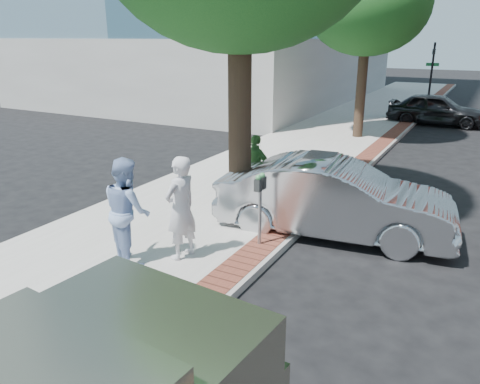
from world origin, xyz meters
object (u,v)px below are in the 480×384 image
Objects in this scene: parking_meter at (260,195)px; person_officer at (127,210)px; bg_car at (436,109)px; sedan_silver at (334,199)px; person_green at (256,167)px; person_gray at (181,208)px.

person_officer is at bearing -136.04° from parking_meter.
person_officer is at bearing 170.09° from bg_car.
person_officer is 4.35m from sedan_silver.
person_green is (0.45, 4.28, -0.16)m from person_officer.
bg_car is (2.62, 14.27, -0.21)m from person_green.
sedan_silver reaches higher than parking_meter.
person_officer is 0.39× the size of sedan_silver.
sedan_silver is 1.11× the size of bg_car.
parking_meter is at bearing 175.22° from bg_car.
bg_car is at bearing -178.12° from person_gray.
bg_car is (1.25, 16.80, -0.44)m from parking_meter.
bg_car is at bearing -8.28° from sedan_silver.
parking_meter is 16.86m from bg_car.
person_officer is 18.81m from bg_car.
person_officer reaches higher than person_gray.
person_green reaches higher than bg_car.
person_gray is at bearing 172.23° from bg_car.
sedan_silver is (2.84, 3.28, -0.31)m from person_officer.
person_gray is 1.19× the size of person_green.
person_gray is at bearing 135.41° from sedan_silver.
bg_car is at bearing 85.73° from parking_meter.
parking_meter is 0.75× the size of person_officer.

